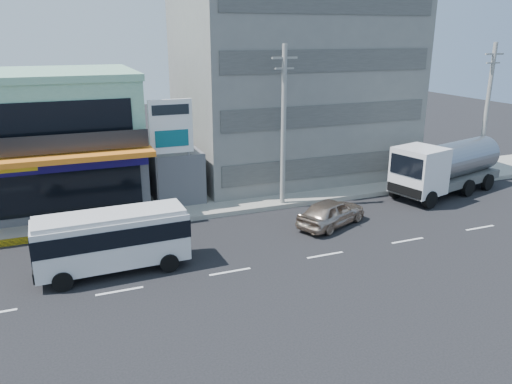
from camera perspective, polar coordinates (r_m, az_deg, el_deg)
ground at (r=23.44m, az=-2.98°, el=-9.09°), size 120.00×120.00×0.00m
sidewalk at (r=33.24m, az=-0.05°, el=-0.57°), size 70.00×5.00×0.30m
shop_building at (r=34.50m, az=-23.60°, el=5.23°), size 12.40×11.70×8.00m
concrete_building at (r=38.78m, az=3.95°, el=12.36°), size 16.00×12.00×14.00m
gap_structure at (r=33.73m, az=-9.56°, el=2.28°), size 3.00×6.00×3.50m
satellite_dish at (r=32.34m, az=-9.34°, el=4.97°), size 1.50×1.50×0.15m
billboard at (r=30.24m, az=-9.65°, el=6.70°), size 2.60×0.18×6.90m
utility_pole_near at (r=30.52m, az=3.16°, el=7.44°), size 1.60×0.30×10.00m
utility_pole_far at (r=39.86m, az=24.82°, el=8.26°), size 1.60×0.30×10.00m
minibus at (r=23.71m, az=-16.12°, el=-4.97°), size 6.87×2.56×2.85m
sedan at (r=28.83m, az=8.62°, el=-2.31°), size 5.05×3.65×1.60m
tanker_truck at (r=36.19m, az=20.77°, el=2.73°), size 9.53×4.90×3.61m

